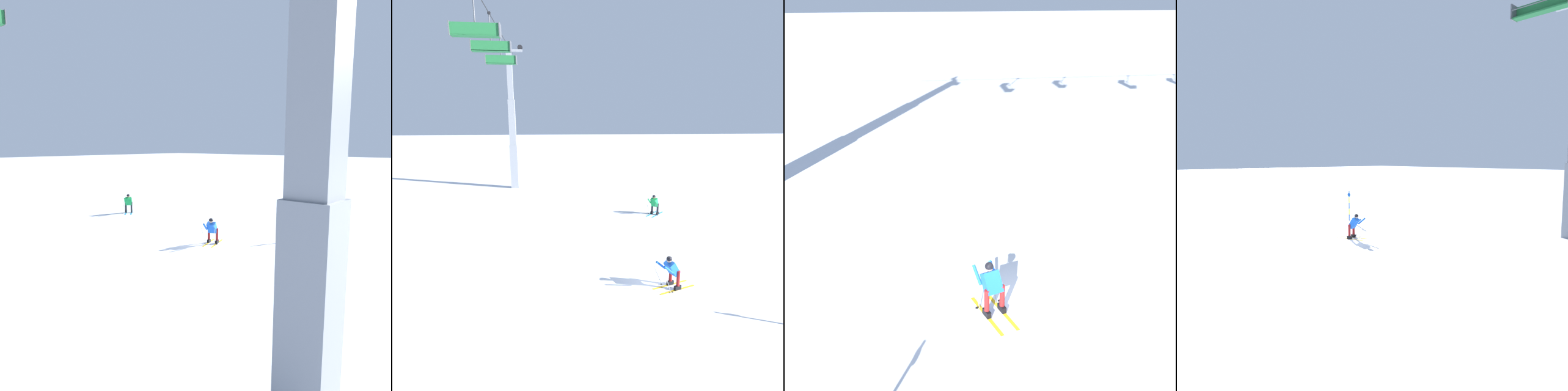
# 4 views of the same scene
# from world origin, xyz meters

# --- Properties ---
(ground_plane) EXTENTS (260.00, 260.00, 0.00)m
(ground_plane) POSITION_xyz_m (0.00, 0.00, 0.00)
(ground_plane) COLOR white
(skier_carving_main) EXTENTS (1.09, 1.70, 1.45)m
(skier_carving_main) POSITION_xyz_m (-1.02, 0.31, 0.75)
(skier_carving_main) COLOR yellow
(skier_carving_main) RESTS_ON ground_plane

